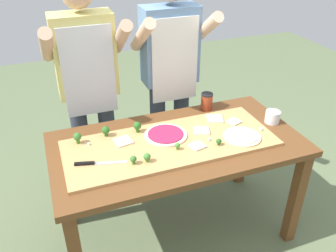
# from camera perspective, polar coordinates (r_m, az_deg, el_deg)

# --- Properties ---
(ground_plane) EXTENTS (8.00, 8.00, 0.00)m
(ground_plane) POSITION_cam_1_polar(r_m,az_deg,el_deg) (2.68, 1.31, -16.38)
(ground_plane) COLOR #60704C
(prep_table) EXTENTS (1.55, 0.80, 0.77)m
(prep_table) POSITION_cam_1_polar(r_m,az_deg,el_deg) (2.25, 1.51, -4.80)
(prep_table) COLOR brown
(prep_table) RESTS_ON ground
(cutting_board) EXTENTS (1.28, 0.50, 0.02)m
(cutting_board) POSITION_cam_1_polar(r_m,az_deg,el_deg) (2.15, 0.42, -2.79)
(cutting_board) COLOR tan
(cutting_board) RESTS_ON prep_table
(chefs_knife) EXTENTS (0.29, 0.09, 0.02)m
(chefs_knife) POSITION_cam_1_polar(r_m,az_deg,el_deg) (2.00, -11.94, -5.90)
(chefs_knife) COLOR #B7BABF
(chefs_knife) RESTS_ON cutting_board
(pizza_whole_cheese_artichoke) EXTENTS (0.23, 0.23, 0.02)m
(pizza_whole_cheese_artichoke) POSITION_cam_1_polar(r_m,az_deg,el_deg) (2.24, 11.84, -1.64)
(pizza_whole_cheese_artichoke) COLOR beige
(pizza_whole_cheese_artichoke) RESTS_ON cutting_board
(pizza_whole_beet_magenta) EXTENTS (0.27, 0.27, 0.02)m
(pizza_whole_beet_magenta) POSITION_cam_1_polar(r_m,az_deg,el_deg) (2.20, -0.39, -1.40)
(pizza_whole_beet_magenta) COLOR beige
(pizza_whole_beet_magenta) RESTS_ON cutting_board
(pizza_slice_center) EXTENTS (0.10, 0.10, 0.01)m
(pizza_slice_center) POSITION_cam_1_polar(r_m,az_deg,el_deg) (2.11, 4.78, -3.19)
(pizza_slice_center) COLOR silver
(pizza_slice_center) RESTS_ON cutting_board
(pizza_slice_near_right) EXTENTS (0.12, 0.12, 0.01)m
(pizza_slice_near_right) POSITION_cam_1_polar(r_m,az_deg,el_deg) (2.26, 5.42, -0.77)
(pizza_slice_near_right) COLOR silver
(pizza_slice_near_right) RESTS_ON cutting_board
(pizza_slice_near_left) EXTENTS (0.10, 0.10, 0.01)m
(pizza_slice_near_left) POSITION_cam_1_polar(r_m,az_deg,el_deg) (2.39, 10.62, 0.72)
(pizza_slice_near_left) COLOR silver
(pizza_slice_near_left) RESTS_ON cutting_board
(pizza_slice_far_left) EXTENTS (0.11, 0.11, 0.01)m
(pizza_slice_far_left) POSITION_cam_1_polar(r_m,az_deg,el_deg) (2.16, -7.22, -2.46)
(pizza_slice_far_left) COLOR silver
(pizza_slice_far_left) RESTS_ON cutting_board
(pizza_slice_far_right) EXTENTS (0.13, 0.13, 0.01)m
(pizza_slice_far_right) POSITION_cam_1_polar(r_m,az_deg,el_deg) (2.40, 7.55, 1.18)
(pizza_slice_far_right) COLOR silver
(pizza_slice_far_right) RESTS_ON cutting_board
(broccoli_floret_front_mid) EXTENTS (0.03, 0.03, 0.04)m
(broccoli_floret_front_mid) POSITION_cam_1_polar(r_m,az_deg,el_deg) (2.07, 1.54, -3.19)
(broccoli_floret_front_mid) COLOR #487A23
(broccoli_floret_front_mid) RESTS_ON cutting_board
(broccoli_floret_back_left) EXTENTS (0.05, 0.05, 0.07)m
(broccoli_floret_back_left) POSITION_cam_1_polar(r_m,az_deg,el_deg) (2.18, -14.41, -1.75)
(broccoli_floret_back_left) COLOR #3F7220
(broccoli_floret_back_left) RESTS_ON cutting_board
(broccoli_floret_center_left) EXTENTS (0.04, 0.04, 0.05)m
(broccoli_floret_center_left) POSITION_cam_1_polar(r_m,az_deg,el_deg) (1.96, -5.62, -5.37)
(broccoli_floret_center_left) COLOR #3F7220
(broccoli_floret_center_left) RESTS_ON cutting_board
(broccoli_floret_front_left) EXTENTS (0.04, 0.04, 0.05)m
(broccoli_floret_front_left) POSITION_cam_1_polar(r_m,az_deg,el_deg) (1.97, -3.40, -5.01)
(broccoli_floret_front_left) COLOR #487A23
(broccoli_floret_front_left) RESTS_ON cutting_board
(broccoli_floret_back_mid) EXTENTS (0.05, 0.05, 0.07)m
(broccoli_floret_back_mid) POSITION_cam_1_polar(r_m,az_deg,el_deg) (2.23, -4.96, -0.01)
(broccoli_floret_back_mid) COLOR #366618
(broccoli_floret_back_mid) RESTS_ON cutting_board
(broccoli_floret_front_right) EXTENTS (0.03, 0.03, 0.04)m
(broccoli_floret_front_right) POSITION_cam_1_polar(r_m,az_deg,el_deg) (2.13, 8.19, -2.49)
(broccoli_floret_front_right) COLOR #366618
(broccoli_floret_front_right) RESTS_ON cutting_board
(broccoli_floret_back_right) EXTENTS (0.05, 0.05, 0.07)m
(broccoli_floret_back_right) POSITION_cam_1_polar(r_m,az_deg,el_deg) (2.22, -10.01, -0.72)
(broccoli_floret_back_right) COLOR #366618
(broccoli_floret_back_right) RESTS_ON cutting_board
(cheese_crumble_a) EXTENTS (0.02, 0.02, 0.02)m
(cheese_crumble_a) POSITION_cam_1_polar(r_m,az_deg,el_deg) (2.34, 14.75, -0.48)
(cheese_crumble_a) COLOR white
(cheese_crumble_a) RESTS_ON cutting_board
(cheese_crumble_b) EXTENTS (0.02, 0.02, 0.01)m
(cheese_crumble_b) POSITION_cam_1_polar(r_m,az_deg,el_deg) (2.17, 6.60, -2.17)
(cheese_crumble_b) COLOR silver
(cheese_crumble_b) RESTS_ON cutting_board
(cheese_crumble_c) EXTENTS (0.02, 0.02, 0.01)m
(cheese_crumble_c) POSITION_cam_1_polar(r_m,az_deg,el_deg) (2.17, -12.69, -2.85)
(cheese_crumble_c) COLOR white
(cheese_crumble_c) RESTS_ON cutting_board
(flour_cup) EXTENTS (0.10, 0.10, 0.08)m
(flour_cup) POSITION_cam_1_polar(r_m,az_deg,el_deg) (2.47, 16.47, 1.34)
(flour_cup) COLOR white
(flour_cup) RESTS_ON prep_table
(sauce_jar) EXTENTS (0.08, 0.08, 0.12)m
(sauce_jar) POSITION_cam_1_polar(r_m,az_deg,el_deg) (2.54, 6.27, 3.97)
(sauce_jar) COLOR #99381E
(sauce_jar) RESTS_ON prep_table
(cook_left) EXTENTS (0.54, 0.39, 1.67)m
(cook_left) POSITION_cam_1_polar(r_m,az_deg,el_deg) (2.51, -12.79, 7.22)
(cook_left) COLOR #333847
(cook_left) RESTS_ON ground
(cook_right) EXTENTS (0.54, 0.39, 1.67)m
(cook_right) POSITION_cam_1_polar(r_m,az_deg,el_deg) (2.64, 0.33, 9.22)
(cook_right) COLOR #333847
(cook_right) RESTS_ON ground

